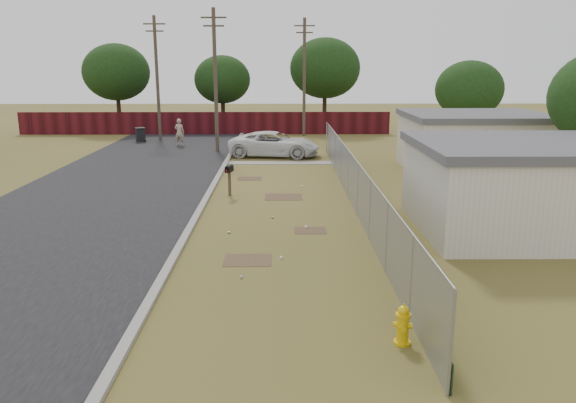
{
  "coord_description": "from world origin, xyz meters",
  "views": [
    {
      "loc": [
        0.21,
        -20.66,
        5.67
      ],
      "look_at": [
        0.42,
        -2.23,
        1.1
      ],
      "focal_mm": 35.0,
      "sensor_mm": 36.0,
      "label": 1
    }
  ],
  "objects_px": {
    "fire_hydrant": "(403,325)",
    "pickup_truck": "(274,144)",
    "mailbox": "(229,172)",
    "pedestrian": "(179,132)",
    "trash_bin": "(140,135)"
  },
  "relations": [
    {
      "from": "mailbox",
      "to": "trash_bin",
      "type": "xyz_separation_m",
      "value": [
        -8.1,
        17.33,
        -0.55
      ]
    },
    {
      "from": "pickup_truck",
      "to": "trash_bin",
      "type": "xyz_separation_m",
      "value": [
        -9.92,
        6.73,
        -0.24
      ]
    },
    {
      "from": "pedestrian",
      "to": "trash_bin",
      "type": "height_order",
      "value": "pedestrian"
    },
    {
      "from": "trash_bin",
      "to": "mailbox",
      "type": "bearing_deg",
      "value": -64.97
    },
    {
      "from": "mailbox",
      "to": "pickup_truck",
      "type": "height_order",
      "value": "pickup_truck"
    },
    {
      "from": "pedestrian",
      "to": "trash_bin",
      "type": "distance_m",
      "value": 3.78
    },
    {
      "from": "pedestrian",
      "to": "trash_bin",
      "type": "relative_size",
      "value": 1.81
    },
    {
      "from": "trash_bin",
      "to": "pickup_truck",
      "type": "bearing_deg",
      "value": -34.16
    },
    {
      "from": "mailbox",
      "to": "trash_bin",
      "type": "height_order",
      "value": "mailbox"
    },
    {
      "from": "pedestrian",
      "to": "fire_hydrant",
      "type": "bearing_deg",
      "value": 120.92
    },
    {
      "from": "fire_hydrant",
      "to": "pedestrian",
      "type": "xyz_separation_m",
      "value": [
        -9.63,
        28.78,
        0.53
      ]
    },
    {
      "from": "mailbox",
      "to": "pickup_truck",
      "type": "xyz_separation_m",
      "value": [
        1.83,
        10.6,
        -0.31
      ]
    },
    {
      "from": "fire_hydrant",
      "to": "pickup_truck",
      "type": "relative_size",
      "value": 0.16
    },
    {
      "from": "mailbox",
      "to": "pedestrian",
      "type": "xyz_separation_m",
      "value": [
        -4.87,
        15.4,
        -0.14
      ]
    },
    {
      "from": "fire_hydrant",
      "to": "pickup_truck",
      "type": "bearing_deg",
      "value": 96.97
    }
  ]
}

